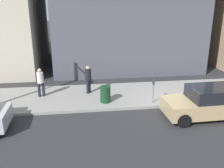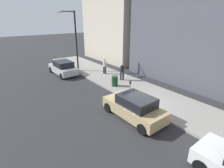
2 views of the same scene
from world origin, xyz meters
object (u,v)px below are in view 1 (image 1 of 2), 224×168
(parking_meter, at_px, (153,88))
(trash_bin, at_px, (105,94))
(pedestrian_midblock, at_px, (40,81))
(pedestrian_near_meter, at_px, (88,78))
(parked_car_tan, at_px, (209,103))

(parking_meter, distance_m, trash_bin, 2.59)
(parking_meter, bearing_deg, trash_bin, 79.89)
(trash_bin, bearing_deg, parking_meter, -100.11)
(parking_meter, height_order, pedestrian_midblock, pedestrian_midblock)
(pedestrian_near_meter, height_order, pedestrian_midblock, same)
(trash_bin, xyz_separation_m, pedestrian_midblock, (1.35, 3.56, 0.49))
(parked_car_tan, height_order, pedestrian_midblock, pedestrian_midblock)
(parked_car_tan, bearing_deg, pedestrian_near_meter, 55.49)
(parking_meter, relative_size, trash_bin, 1.50)
(pedestrian_near_meter, bearing_deg, parking_meter, -91.28)
(parked_car_tan, relative_size, parking_meter, 3.14)
(parking_meter, bearing_deg, pedestrian_midblock, 73.52)
(parking_meter, relative_size, pedestrian_midblock, 0.81)
(trash_bin, relative_size, pedestrian_near_meter, 0.54)
(parking_meter, height_order, trash_bin, parking_meter)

